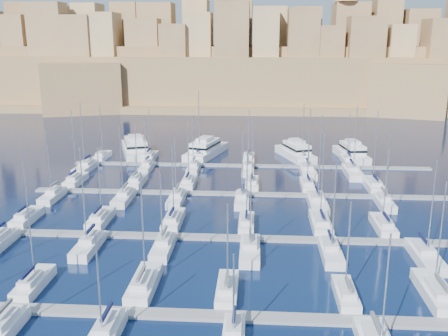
# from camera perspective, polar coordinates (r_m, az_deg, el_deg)

# --- Properties ---
(ground) EXTENTS (600.00, 600.00, 0.00)m
(ground) POSITION_cam_1_polar(r_m,az_deg,el_deg) (87.69, 2.54, -5.11)
(ground) COLOR black
(ground) RESTS_ON ground
(pontoon_near) EXTENTS (84.00, 2.00, 0.40)m
(pontoon_near) POSITION_cam_1_polar(r_m,az_deg,el_deg) (56.80, 1.68, -16.64)
(pontoon_near) COLOR slate
(pontoon_near) RESTS_ON ground
(pontoon_mid_near) EXTENTS (84.00, 2.00, 0.40)m
(pontoon_mid_near) POSITION_cam_1_polar(r_m,az_deg,el_deg) (76.44, 2.33, -8.02)
(pontoon_mid_near) COLOR slate
(pontoon_mid_near) RESTS_ON ground
(pontoon_mid_far) EXTENTS (84.00, 2.00, 0.40)m
(pontoon_mid_far) POSITION_cam_1_polar(r_m,az_deg,el_deg) (97.09, 2.69, -2.99)
(pontoon_mid_far) COLOR slate
(pontoon_mid_far) RESTS_ON ground
(pontoon_far) EXTENTS (84.00, 2.00, 0.40)m
(pontoon_far) POSITION_cam_1_polar(r_m,az_deg,el_deg) (118.23, 2.92, 0.26)
(pontoon_far) COLOR slate
(pontoon_far) RESTS_ON ground
(sailboat_1) EXTENTS (2.46, 8.19, 11.73)m
(sailboat_1) POSITION_cam_1_polar(r_m,az_deg,el_deg) (66.52, -20.95, -12.21)
(sailboat_1) COLOR silver
(sailboat_1) RESTS_ON ground
(sailboat_2) EXTENTS (2.88, 9.61, 14.95)m
(sailboat_2) POSITION_cam_1_polar(r_m,az_deg,el_deg) (62.87, -9.12, -12.94)
(sailboat_2) COLOR silver
(sailboat_2) RESTS_ON ground
(sailboat_3) EXTENTS (2.46, 8.20, 11.60)m
(sailboat_3) POSITION_cam_1_polar(r_m,az_deg,el_deg) (60.93, 0.37, -13.74)
(sailboat_3) COLOR silver
(sailboat_3) RESTS_ON ground
(sailboat_4) EXTENTS (2.33, 7.75, 12.25)m
(sailboat_4) POSITION_cam_1_polar(r_m,az_deg,el_deg) (61.58, 13.74, -13.87)
(sailboat_4) COLOR silver
(sailboat_4) RESTS_ON ground
(sailboat_5) EXTENTS (3.01, 10.02, 14.43)m
(sailboat_5) POSITION_cam_1_polar(r_m,az_deg,el_deg) (65.19, 23.05, -12.96)
(sailboat_5) COLOR silver
(sailboat_5) RESTS_ON ground
(sailboat_8) EXTENTS (2.65, 8.83, 12.17)m
(sailboat_8) POSITION_cam_1_polar(r_m,az_deg,el_deg) (54.14, -13.53, -18.16)
(sailboat_8) COLOR silver
(sailboat_8) RESTS_ON ground
(sailboat_12) EXTENTS (2.58, 8.62, 12.82)m
(sailboat_12) POSITION_cam_1_polar(r_m,az_deg,el_deg) (89.48, -21.58, -5.27)
(sailboat_12) COLOR silver
(sailboat_12) RESTS_ON ground
(sailboat_13) EXTENTS (2.71, 9.03, 12.95)m
(sailboat_13) POSITION_cam_1_polar(r_m,az_deg,el_deg) (85.14, -13.91, -5.64)
(sailboat_13) COLOR silver
(sailboat_13) RESTS_ON ground
(sailboat_14) EXTENTS (2.72, 9.08, 13.44)m
(sailboat_14) POSITION_cam_1_polar(r_m,az_deg,el_deg) (82.35, -5.82, -5.97)
(sailboat_14) COLOR silver
(sailboat_14) RESTS_ON ground
(sailboat_15) EXTENTS (2.41, 8.04, 12.95)m
(sailboat_15) POSITION_cam_1_polar(r_m,az_deg,el_deg) (80.79, 2.58, -6.33)
(sailboat_15) COLOR silver
(sailboat_15) RESTS_ON ground
(sailboat_16) EXTENTS (2.94, 9.81, 15.60)m
(sailboat_16) POSITION_cam_1_polar(r_m,az_deg,el_deg) (82.25, 10.98, -6.18)
(sailboat_16) COLOR silver
(sailboat_16) RESTS_ON ground
(sailboat_17) EXTENTS (2.71, 9.03, 13.27)m
(sailboat_17) POSITION_cam_1_polar(r_m,az_deg,el_deg) (83.74, 17.74, -6.27)
(sailboat_17) COLOR silver
(sailboat_17) RESTS_ON ground
(sailboat_19) EXTENTS (2.71, 9.04, 15.54)m
(sailboat_19) POSITION_cam_1_polar(r_m,az_deg,el_deg) (75.15, -15.25, -8.51)
(sailboat_19) COLOR silver
(sailboat_19) RESTS_ON ground
(sailboat_20) EXTENTS (2.56, 8.54, 12.41)m
(sailboat_20) POSITION_cam_1_polar(r_m,az_deg,el_deg) (72.66, -6.96, -8.93)
(sailboat_20) COLOR silver
(sailboat_20) RESTS_ON ground
(sailboat_21) EXTENTS (2.79, 9.30, 12.24)m
(sailboat_21) POSITION_cam_1_polar(r_m,az_deg,el_deg) (71.14, 2.99, -9.37)
(sailboat_21) COLOR silver
(sailboat_21) RESTS_ON ground
(sailboat_22) EXTENTS (2.67, 8.89, 13.93)m
(sailboat_22) POSITION_cam_1_polar(r_m,az_deg,el_deg) (72.09, 12.10, -9.35)
(sailboat_22) COLOR silver
(sailboat_22) RESTS_ON ground
(sailboat_23) EXTENTS (2.95, 9.85, 14.72)m
(sailboat_23) POSITION_cam_1_polar(r_m,az_deg,el_deg) (74.60, 21.98, -9.28)
(sailboat_23) COLOR silver
(sailboat_23) RESTS_ON ground
(sailboat_24) EXTENTS (2.69, 8.97, 15.54)m
(sailboat_24) POSITION_cam_1_polar(r_m,az_deg,el_deg) (108.79, -16.60, -1.34)
(sailboat_24) COLOR silver
(sailboat_24) RESTS_ON ground
(sailboat_25) EXTENTS (2.78, 9.28, 13.45)m
(sailboat_25) POSITION_cam_1_polar(r_m,az_deg,el_deg) (105.15, -9.93, -1.50)
(sailboat_25) COLOR silver
(sailboat_25) RESTS_ON ground
(sailboat_26) EXTENTS (2.70, 9.01, 14.42)m
(sailboat_26) POSITION_cam_1_polar(r_m,az_deg,el_deg) (103.01, -4.07, -1.65)
(sailboat_26) COLOR silver
(sailboat_26) RESTS_ON ground
(sailboat_27) EXTENTS (2.62, 8.74, 14.20)m
(sailboat_27) POSITION_cam_1_polar(r_m,az_deg,el_deg) (101.95, 3.21, -1.81)
(sailboat_27) COLOR silver
(sailboat_27) RESTS_ON ground
(sailboat_28) EXTENTS (2.56, 8.53, 13.42)m
(sailboat_28) POSITION_cam_1_polar(r_m,az_deg,el_deg) (102.37, 9.50, -1.93)
(sailboat_28) COLOR silver
(sailboat_28) RESTS_ON ground
(sailboat_29) EXTENTS (3.04, 10.13, 16.02)m
(sailboat_29) POSITION_cam_1_polar(r_m,az_deg,el_deg) (105.29, 16.69, -1.87)
(sailboat_29) COLOR silver
(sailboat_29) RESTS_ON ground
(sailboat_30) EXTENTS (2.55, 8.49, 13.56)m
(sailboat_30) POSITION_cam_1_polar(r_m,az_deg,el_deg) (99.69, -18.99, -3.01)
(sailboat_30) COLOR silver
(sailboat_30) RESTS_ON ground
(sailboat_31) EXTENTS (2.70, 9.01, 14.80)m
(sailboat_31) POSITION_cam_1_polar(r_m,az_deg,el_deg) (95.02, -11.38, -3.33)
(sailboat_31) COLOR silver
(sailboat_31) RESTS_ON ground
(sailboat_32) EXTENTS (2.65, 8.85, 13.47)m
(sailboat_32) POSITION_cam_1_polar(r_m,az_deg,el_deg) (93.02, -5.44, -3.50)
(sailboat_32) COLOR silver
(sailboat_32) RESTS_ON ground
(sailboat_33) EXTENTS (2.57, 8.58, 13.92)m
(sailboat_33) POSITION_cam_1_polar(r_m,az_deg,el_deg) (92.02, 2.08, -3.64)
(sailboat_33) COLOR silver
(sailboat_33) RESTS_ON ground
(sailboat_34) EXTENTS (3.12, 10.39, 17.25)m
(sailboat_34) POSITION_cam_1_polar(r_m,az_deg,el_deg) (91.80, 10.62, -3.92)
(sailboat_34) COLOR silver
(sailboat_34) RESTS_ON ground
(sailboat_35) EXTENTS (2.50, 8.34, 13.57)m
(sailboat_35) POSITION_cam_1_polar(r_m,az_deg,el_deg) (94.99, 17.86, -3.78)
(sailboat_35) COLOR silver
(sailboat_35) RESTS_ON ground
(sailboat_36) EXTENTS (2.54, 8.46, 13.60)m
(sailboat_36) POSITION_cam_1_polar(r_m,az_deg,el_deg) (129.02, -13.76, 1.33)
(sailboat_36) COLOR silver
(sailboat_36) RESTS_ON ground
(sailboat_37) EXTENTS (2.67, 8.90, 12.81)m
(sailboat_37) POSITION_cam_1_polar(r_m,az_deg,el_deg) (126.11, -8.45, 1.29)
(sailboat_37) COLOR silver
(sailboat_37) RESTS_ON ground
(sailboat_38) EXTENTS (3.27, 10.89, 17.17)m
(sailboat_38) POSITION_cam_1_polar(r_m,az_deg,el_deg) (125.03, -2.88, 1.34)
(sailboat_38) COLOR silver
(sailboat_38) RESTS_ON ground
(sailboat_39) EXTENTS (2.65, 8.85, 13.07)m
(sailboat_39) POSITION_cam_1_polar(r_m,az_deg,el_deg) (123.25, 2.85, 1.12)
(sailboat_39) COLOR silver
(sailboat_39) RESTS_ON ground
(sailboat_40) EXTENTS (3.00, 10.01, 14.42)m
(sailboat_40) POSITION_cam_1_polar(r_m,az_deg,el_deg) (124.30, 8.93, 1.08)
(sailboat_40) COLOR silver
(sailboat_40) RESTS_ON ground
(sailboat_41) EXTENTS (2.51, 8.36, 12.45)m
(sailboat_41) POSITION_cam_1_polar(r_m,az_deg,el_deg) (124.99, 13.93, 0.88)
(sailboat_41) COLOR silver
(sailboat_41) RESTS_ON ground
(sailboat_42) EXTENTS (3.05, 10.17, 15.98)m
(sailboat_42) POSITION_cam_1_polar(r_m,az_deg,el_deg) (118.96, -15.54, 0.10)
(sailboat_42) COLOR silver
(sailboat_42) RESTS_ON ground
(sailboat_43) EXTENTS (2.35, 7.85, 12.26)m
(sailboat_43) POSITION_cam_1_polar(r_m,az_deg,el_deg) (116.20, -8.83, 0.10)
(sailboat_43) COLOR silver
(sailboat_43) RESTS_ON ground
(sailboat_44) EXTENTS (2.49, 8.29, 12.73)m
(sailboat_44) POSITION_cam_1_polar(r_m,az_deg,el_deg) (114.11, -3.50, -0.01)
(sailboat_44) COLOR silver
(sailboat_44) RESTS_ON ground
(sailboat_45) EXTENTS (2.67, 8.90, 12.83)m
(sailboat_45) POSITION_cam_1_polar(r_m,az_deg,el_deg) (112.94, 2.76, -0.16)
(sailboat_45) COLOR silver
(sailboat_45) RESTS_ON ground
(sailboat_46) EXTENTS (3.21, 10.72, 15.27)m
(sailboat_46) POSITION_cam_1_polar(r_m,az_deg,el_deg) (112.63, 9.55, -0.37)
(sailboat_46) COLOR silver
(sailboat_46) RESTS_ON ground
(sailboat_47) EXTENTS (3.26, 10.87, 16.04)m
(sailboat_47) POSITION_cam_1_polar(r_m,az_deg,el_deg) (113.98, 14.48, -0.46)
(sailboat_47) COLOR silver
(sailboat_47) RESTS_ON ground
(motor_yacht_a) EXTENTS (12.02, 20.87, 5.25)m
(motor_yacht_a) POSITION_cam_1_polar(r_m,az_deg,el_deg) (132.52, -10.08, 2.31)
(motor_yacht_a) COLOR silver
(motor_yacht_a) RESTS_ON ground
(motor_yacht_b) EXTENTS (10.47, 19.33, 5.25)m
(motor_yacht_b) POSITION_cam_1_polar(r_m,az_deg,el_deg) (128.65, -2.09, 2.16)
(motor_yacht_b) COLOR silver
(motor_yacht_b) RESTS_ON ground
(motor_yacht_c) EXTENTS (9.82, 16.55, 5.25)m
(motor_yacht_c) POSITION_cam_1_polar(r_m,az_deg,el_deg) (127.13, 8.20, 1.86)
(motor_yacht_c) COLOR silver
(motor_yacht_c) RESTS_ON ground
(motor_yacht_d) EXTENTS (7.19, 16.39, 5.25)m
(motor_yacht_d) POSITION_cam_1_polar(r_m,az_deg,el_deg) (128.92, 14.37, 1.73)
(motor_yacht_d) COLOR silver
(motor_yacht_d) RESTS_ON ground
(fortified_city) EXTENTS (460.00, 108.95, 59.52)m
(fortified_city) POSITION_cam_1_polar(r_m,az_deg,el_deg) (238.20, 3.45, 11.12)
(fortified_city) COLOR olive
(fortified_city) RESTS_ON ground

